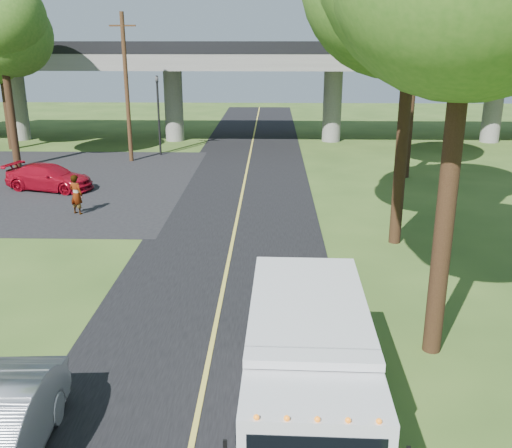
{
  "coord_description": "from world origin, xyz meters",
  "views": [
    {
      "loc": [
        1.48,
        -11.69,
        7.36
      ],
      "look_at": [
        0.98,
        6.15,
        1.6
      ],
      "focal_mm": 40.0,
      "sensor_mm": 36.0,
      "label": 1
    }
  ],
  "objects_px": {
    "step_van": "(308,369)",
    "pedestrian": "(76,195)",
    "traffic_signal": "(158,107)",
    "red_sedan": "(49,177)",
    "utility_pole": "(127,88)",
    "tree_right_far": "(422,21)",
    "tree_left_lot": "(2,30)",
    "tree_left_far": "(0,39)"
  },
  "relations": [
    {
      "from": "traffic_signal",
      "to": "tree_left_lot",
      "type": "bearing_deg",
      "value": -151.89
    },
    {
      "from": "tree_left_far",
      "to": "pedestrian",
      "type": "distance_m",
      "value": 19.41
    },
    {
      "from": "tree_left_far",
      "to": "traffic_signal",
      "type": "bearing_deg",
      "value": -9.65
    },
    {
      "from": "pedestrian",
      "to": "tree_right_far",
      "type": "bearing_deg",
      "value": -131.07
    },
    {
      "from": "traffic_signal",
      "to": "red_sedan",
      "type": "height_order",
      "value": "traffic_signal"
    },
    {
      "from": "traffic_signal",
      "to": "utility_pole",
      "type": "xyz_separation_m",
      "value": [
        -1.5,
        -2.0,
        1.4
      ]
    },
    {
      "from": "step_van",
      "to": "tree_left_far",
      "type": "bearing_deg",
      "value": 123.65
    },
    {
      "from": "traffic_signal",
      "to": "pedestrian",
      "type": "relative_size",
      "value": 2.91
    },
    {
      "from": "red_sedan",
      "to": "tree_left_far",
      "type": "bearing_deg",
      "value": 45.66
    },
    {
      "from": "traffic_signal",
      "to": "red_sedan",
      "type": "distance_m",
      "value": 10.53
    },
    {
      "from": "step_van",
      "to": "pedestrian",
      "type": "xyz_separation_m",
      "value": [
        -9.33,
        14.56,
        -0.51
      ]
    },
    {
      "from": "utility_pole",
      "to": "step_van",
      "type": "height_order",
      "value": "utility_pole"
    },
    {
      "from": "tree_right_far",
      "to": "red_sedan",
      "type": "bearing_deg",
      "value": -170.35
    },
    {
      "from": "traffic_signal",
      "to": "tree_left_lot",
      "type": "xyz_separation_m",
      "value": [
        -7.79,
        -4.16,
        4.7
      ]
    },
    {
      "from": "utility_pole",
      "to": "tree_left_lot",
      "type": "distance_m",
      "value": 7.43
    },
    {
      "from": "traffic_signal",
      "to": "pedestrian",
      "type": "height_order",
      "value": "traffic_signal"
    },
    {
      "from": "traffic_signal",
      "to": "utility_pole",
      "type": "bearing_deg",
      "value": -126.87
    },
    {
      "from": "step_van",
      "to": "pedestrian",
      "type": "bearing_deg",
      "value": 124.01
    },
    {
      "from": "traffic_signal",
      "to": "pedestrian",
      "type": "distance_m",
      "value": 13.9
    },
    {
      "from": "utility_pole",
      "to": "tree_left_far",
      "type": "xyz_separation_m",
      "value": [
        -9.29,
        3.84,
        2.86
      ]
    },
    {
      "from": "tree_left_far",
      "to": "step_van",
      "type": "xyz_separation_m",
      "value": [
        19.0,
        -30.06,
        -6.04
      ]
    },
    {
      "from": "tree_left_far",
      "to": "utility_pole",
      "type": "bearing_deg",
      "value": -22.43
    },
    {
      "from": "tree_left_lot",
      "to": "tree_left_far",
      "type": "xyz_separation_m",
      "value": [
        -3.0,
        6.0,
        -0.45
      ]
    },
    {
      "from": "tree_left_lot",
      "to": "red_sedan",
      "type": "bearing_deg",
      "value": -53.82
    },
    {
      "from": "step_van",
      "to": "traffic_signal",
      "type": "bearing_deg",
      "value": 107.56
    },
    {
      "from": "utility_pole",
      "to": "tree_left_far",
      "type": "distance_m",
      "value": 10.45
    },
    {
      "from": "tree_left_far",
      "to": "pedestrian",
      "type": "height_order",
      "value": "tree_left_far"
    },
    {
      "from": "tree_right_far",
      "to": "tree_left_far",
      "type": "distance_m",
      "value": 27.22
    },
    {
      "from": "red_sedan",
      "to": "pedestrian",
      "type": "bearing_deg",
      "value": -132.0
    },
    {
      "from": "tree_right_far",
      "to": "pedestrian",
      "type": "relative_size",
      "value": 6.14
    },
    {
      "from": "traffic_signal",
      "to": "pedestrian",
      "type": "xyz_separation_m",
      "value": [
        -1.13,
        -13.67,
        -2.31
      ]
    },
    {
      "from": "step_van",
      "to": "tree_left_lot",
      "type": "bearing_deg",
      "value": 124.98
    },
    {
      "from": "tree_left_lot",
      "to": "traffic_signal",
      "type": "bearing_deg",
      "value": 28.11
    },
    {
      "from": "traffic_signal",
      "to": "red_sedan",
      "type": "xyz_separation_m",
      "value": [
        -3.95,
        -9.42,
        -2.54
      ]
    },
    {
      "from": "tree_left_far",
      "to": "tree_left_lot",
      "type": "bearing_deg",
      "value": -63.43
    },
    {
      "from": "tree_left_far",
      "to": "red_sedan",
      "type": "height_order",
      "value": "tree_left_far"
    },
    {
      "from": "step_van",
      "to": "pedestrian",
      "type": "distance_m",
      "value": 17.3
    },
    {
      "from": "step_van",
      "to": "pedestrian",
      "type": "relative_size",
      "value": 3.48
    },
    {
      "from": "traffic_signal",
      "to": "tree_right_far",
      "type": "relative_size",
      "value": 0.47
    },
    {
      "from": "utility_pole",
      "to": "tree_right_far",
      "type": "xyz_separation_m",
      "value": [
        16.71,
        -4.16,
        3.71
      ]
    },
    {
      "from": "traffic_signal",
      "to": "tree_left_far",
      "type": "distance_m",
      "value": 11.75
    },
    {
      "from": "tree_left_far",
      "to": "red_sedan",
      "type": "xyz_separation_m",
      "value": [
        6.84,
        -11.26,
        -6.79
      ]
    }
  ]
}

